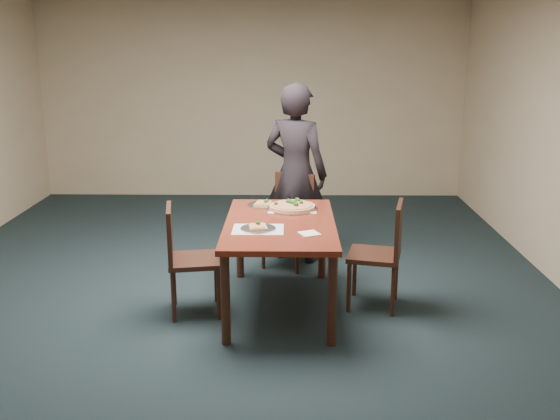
{
  "coord_description": "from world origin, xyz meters",
  "views": [
    {
      "loc": [
        0.52,
        -4.92,
        2.17
      ],
      "look_at": [
        0.45,
        -0.01,
        0.85
      ],
      "focal_mm": 40.0,
      "sensor_mm": 36.0,
      "label": 1
    }
  ],
  "objects_px": {
    "slice_plate_far": "(263,204)",
    "chair_right": "(384,249)",
    "pizza_pan": "(292,206)",
    "diner": "(296,173)",
    "dining_table": "(280,232)",
    "chair_left": "(185,253)",
    "chair_far": "(290,214)",
    "slice_plate_near": "(258,228)"
  },
  "relations": [
    {
      "from": "pizza_pan",
      "to": "slice_plate_far",
      "type": "distance_m",
      "value": 0.29
    },
    {
      "from": "diner",
      "to": "slice_plate_near",
      "type": "height_order",
      "value": "diner"
    },
    {
      "from": "dining_table",
      "to": "chair_left",
      "type": "xyz_separation_m",
      "value": [
        -0.77,
        -0.12,
        -0.14
      ]
    },
    {
      "from": "dining_table",
      "to": "chair_left",
      "type": "bearing_deg",
      "value": -170.82
    },
    {
      "from": "chair_left",
      "to": "chair_far",
      "type": "bearing_deg",
      "value": -45.2
    },
    {
      "from": "chair_far",
      "to": "chair_left",
      "type": "height_order",
      "value": "same"
    },
    {
      "from": "slice_plate_far",
      "to": "diner",
      "type": "bearing_deg",
      "value": 66.37
    },
    {
      "from": "chair_far",
      "to": "chair_left",
      "type": "distance_m",
      "value": 1.49
    },
    {
      "from": "dining_table",
      "to": "slice_plate_near",
      "type": "distance_m",
      "value": 0.29
    },
    {
      "from": "chair_left",
      "to": "slice_plate_near",
      "type": "relative_size",
      "value": 3.25
    },
    {
      "from": "slice_plate_far",
      "to": "chair_right",
      "type": "bearing_deg",
      "value": -26.57
    },
    {
      "from": "pizza_pan",
      "to": "chair_far",
      "type": "bearing_deg",
      "value": 91.09
    },
    {
      "from": "chair_right",
      "to": "slice_plate_near",
      "type": "bearing_deg",
      "value": -63.98
    },
    {
      "from": "chair_far",
      "to": "chair_right",
      "type": "height_order",
      "value": "same"
    },
    {
      "from": "chair_far",
      "to": "chair_left",
      "type": "relative_size",
      "value": 1.0
    },
    {
      "from": "dining_table",
      "to": "chair_right",
      "type": "distance_m",
      "value": 0.88
    },
    {
      "from": "chair_left",
      "to": "slice_plate_far",
      "type": "xyz_separation_m",
      "value": [
        0.61,
        0.65,
        0.25
      ]
    },
    {
      "from": "dining_table",
      "to": "chair_far",
      "type": "relative_size",
      "value": 1.65
    },
    {
      "from": "slice_plate_near",
      "to": "dining_table",
      "type": "bearing_deg",
      "value": 51.89
    },
    {
      "from": "chair_left",
      "to": "diner",
      "type": "bearing_deg",
      "value": -43.97
    },
    {
      "from": "chair_far",
      "to": "pizza_pan",
      "type": "relative_size",
      "value": 2.03
    },
    {
      "from": "chair_right",
      "to": "slice_plate_near",
      "type": "relative_size",
      "value": 3.25
    },
    {
      "from": "dining_table",
      "to": "chair_far",
      "type": "xyz_separation_m",
      "value": [
        0.09,
        1.09,
        -0.14
      ]
    },
    {
      "from": "diner",
      "to": "dining_table",
      "type": "bearing_deg",
      "value": 108.1
    },
    {
      "from": "chair_right",
      "to": "slice_plate_far",
      "type": "relative_size",
      "value": 3.25
    },
    {
      "from": "chair_left",
      "to": "diner",
      "type": "xyz_separation_m",
      "value": [
        0.92,
        1.35,
        0.39
      ]
    },
    {
      "from": "chair_left",
      "to": "slice_plate_near",
      "type": "bearing_deg",
      "value": -108.39
    },
    {
      "from": "chair_left",
      "to": "slice_plate_far",
      "type": "bearing_deg",
      "value": -52.86
    },
    {
      "from": "dining_table",
      "to": "slice_plate_far",
      "type": "bearing_deg",
      "value": 106.91
    },
    {
      "from": "chair_left",
      "to": "pizza_pan",
      "type": "xyz_separation_m",
      "value": [
        0.88,
        0.54,
        0.26
      ]
    },
    {
      "from": "chair_left",
      "to": "diner",
      "type": "height_order",
      "value": "diner"
    },
    {
      "from": "pizza_pan",
      "to": "slice_plate_far",
      "type": "height_order",
      "value": "pizza_pan"
    },
    {
      "from": "chair_far",
      "to": "pizza_pan",
      "type": "bearing_deg",
      "value": -66.29
    },
    {
      "from": "slice_plate_near",
      "to": "slice_plate_far",
      "type": "bearing_deg",
      "value": 89.34
    },
    {
      "from": "pizza_pan",
      "to": "dining_table",
      "type": "bearing_deg",
      "value": -103.74
    },
    {
      "from": "slice_plate_far",
      "to": "slice_plate_near",
      "type": "bearing_deg",
      "value": -90.66
    },
    {
      "from": "pizza_pan",
      "to": "slice_plate_near",
      "type": "distance_m",
      "value": 0.69
    },
    {
      "from": "slice_plate_near",
      "to": "pizza_pan",
      "type": "bearing_deg",
      "value": 66.76
    },
    {
      "from": "chair_far",
      "to": "pizza_pan",
      "type": "distance_m",
      "value": 0.72
    },
    {
      "from": "dining_table",
      "to": "chair_right",
      "type": "relative_size",
      "value": 1.65
    },
    {
      "from": "pizza_pan",
      "to": "diner",
      "type": "bearing_deg",
      "value": 87.11
    },
    {
      "from": "pizza_pan",
      "to": "slice_plate_far",
      "type": "xyz_separation_m",
      "value": [
        -0.26,
        0.11,
        -0.01
      ]
    }
  ]
}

